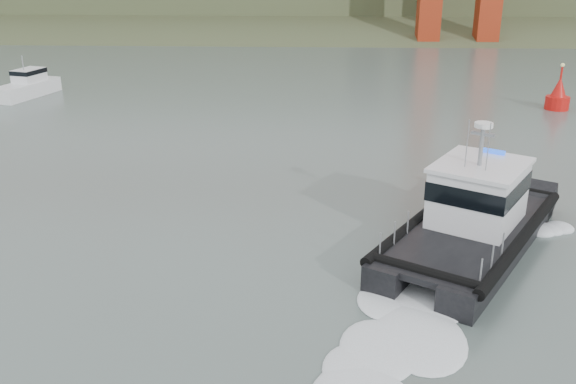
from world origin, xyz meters
name	(u,v)px	position (x,y,z in m)	size (l,w,h in m)	color
ground	(226,377)	(0.00, 0.00, 0.00)	(400.00, 400.00, 0.00)	#4A5853
patrol_boat	(473,217)	(9.58, 9.60, 1.47)	(10.04, 12.64, 5.88)	black
motorboat	(27,86)	(-23.10, 39.38, 0.93)	(4.06, 7.14, 3.73)	silver
nav_buoy	(558,97)	(22.51, 36.32, 1.05)	(1.92, 1.92, 4.00)	red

